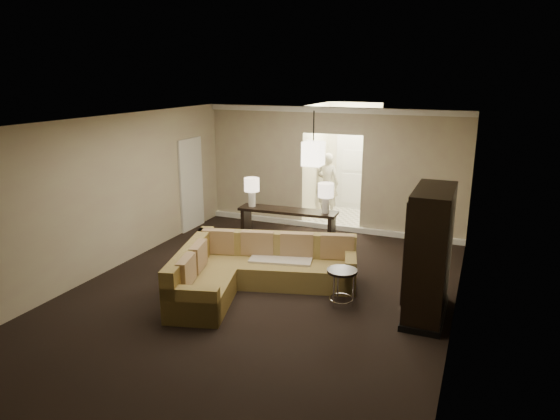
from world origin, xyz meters
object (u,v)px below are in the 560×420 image
at_px(coffee_table, 284,263).
at_px(console_table, 288,224).
at_px(person, 327,180).
at_px(drink_table, 342,280).
at_px(sectional_sofa, 252,270).
at_px(armoire, 429,256).

height_order(coffee_table, console_table, console_table).
bearing_deg(coffee_table, person, 96.96).
height_order(coffee_table, person, person).
bearing_deg(drink_table, person, 109.90).
bearing_deg(person, sectional_sofa, 93.15).
bearing_deg(sectional_sofa, coffee_table, 55.80).
distance_m(sectional_sofa, drink_table, 1.55).
bearing_deg(coffee_table, console_table, 109.31).
relative_size(sectional_sofa, drink_table, 4.99).
xyz_separation_m(drink_table, person, (-1.80, 4.96, 0.46)).
bearing_deg(drink_table, sectional_sofa, -179.93).
bearing_deg(sectional_sofa, armoire, -12.10).
distance_m(console_table, armoire, 3.72).
bearing_deg(sectional_sofa, drink_table, -15.30).
xyz_separation_m(armoire, drink_table, (-1.24, -0.16, -0.51)).
xyz_separation_m(console_table, armoire, (3.05, -2.09, 0.46)).
distance_m(sectional_sofa, console_table, 2.27).
distance_m(armoire, drink_table, 1.35).
bearing_deg(armoire, coffee_table, 166.23).
distance_m(coffee_table, person, 4.27).
bearing_deg(console_table, coffee_table, -74.22).
xyz_separation_m(coffee_table, console_table, (-0.52, 1.47, 0.25)).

